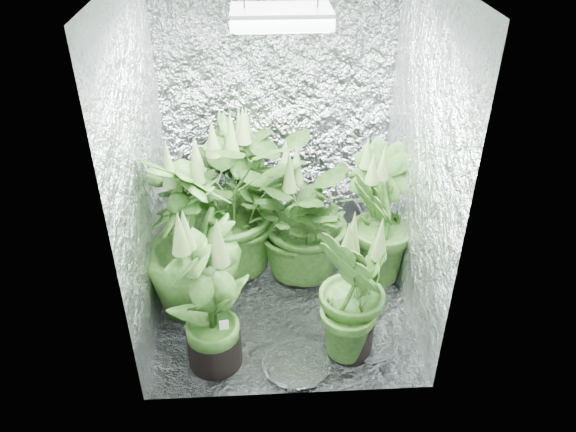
# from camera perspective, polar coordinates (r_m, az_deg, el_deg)

# --- Properties ---
(ground) EXTENTS (1.60, 1.60, 0.00)m
(ground) POSITION_cam_1_polar(r_m,az_deg,el_deg) (3.81, -0.51, -8.21)
(ground) COLOR silver
(ground) RESTS_ON ground
(walls) EXTENTS (1.62, 1.62, 2.00)m
(walls) POSITION_cam_1_polar(r_m,az_deg,el_deg) (3.24, -0.60, 5.20)
(walls) COLOR silver
(walls) RESTS_ON ground
(grow_lamp) EXTENTS (0.50, 0.30, 0.22)m
(grow_lamp) POSITION_cam_1_polar(r_m,az_deg,el_deg) (2.94, -0.69, 19.57)
(grow_lamp) COLOR gray
(grow_lamp) RESTS_ON ceiling
(plant_a) EXTENTS (0.99, 0.99, 1.20)m
(plant_a) POSITION_cam_1_polar(r_m,az_deg,el_deg) (3.74, -5.88, 1.62)
(plant_a) COLOR black
(plant_a) RESTS_ON ground
(plant_b) EXTENTS (0.74, 0.74, 1.08)m
(plant_b) POSITION_cam_1_polar(r_m,az_deg,el_deg) (4.03, -4.98, 3.04)
(plant_b) COLOR black
(plant_b) RESTS_ON ground
(plant_c) EXTENTS (0.71, 0.71, 1.04)m
(plant_c) POSITION_cam_1_polar(r_m,az_deg,el_deg) (3.75, 9.09, -0.23)
(plant_c) COLOR black
(plant_c) RESTS_ON ground
(plant_d) EXTENTS (0.87, 0.87, 1.19)m
(plant_d) POSITION_cam_1_polar(r_m,az_deg,el_deg) (3.43, -9.93, -2.24)
(plant_d) COLOR black
(plant_d) RESTS_ON ground
(plant_e) EXTENTS (0.84, 0.84, 1.03)m
(plant_e) POSITION_cam_1_polar(r_m,az_deg,el_deg) (3.69, 1.31, -0.25)
(plant_e) COLOR black
(plant_e) RESTS_ON ground
(plant_f) EXTENTS (0.62, 0.62, 1.09)m
(plant_f) POSITION_cam_1_polar(r_m,az_deg,el_deg) (3.09, -7.94, -8.20)
(plant_f) COLOR black
(plant_f) RESTS_ON ground
(plant_g) EXTENTS (0.50, 0.50, 0.96)m
(plant_g) POSITION_cam_1_polar(r_m,az_deg,el_deg) (3.18, 6.69, -7.96)
(plant_g) COLOR black
(plant_g) RESTS_ON ground
(circulation_fan) EXTENTS (0.20, 0.32, 0.38)m
(circulation_fan) POSITION_cam_1_polar(r_m,az_deg,el_deg) (4.23, 7.07, -0.95)
(circulation_fan) COLOR black
(circulation_fan) RESTS_ON ground
(plant_label) EXTENTS (0.05, 0.03, 0.08)m
(plant_label) POSITION_cam_1_polar(r_m,az_deg,el_deg) (3.19, -6.50, -11.14)
(plant_label) COLOR white
(plant_label) RESTS_ON plant_f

